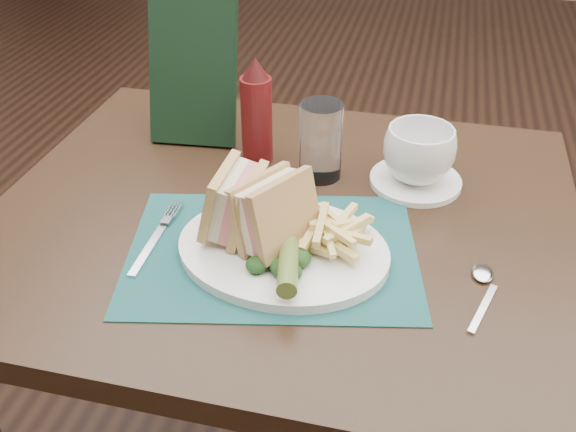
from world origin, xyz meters
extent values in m
plane|color=black|center=(0.00, 0.00, 0.00)|extent=(7.00, 7.00, 0.00)
cube|color=#164846|center=(0.01, -0.60, 0.75)|extent=(0.46, 0.37, 0.00)
cylinder|color=#4E6626|center=(0.05, -0.67, 0.79)|extent=(0.05, 0.12, 0.03)
cylinder|color=white|center=(0.19, -0.37, 0.76)|extent=(0.16, 0.16, 0.01)
imported|color=white|center=(0.19, -0.37, 0.81)|extent=(0.13, 0.13, 0.09)
cylinder|color=white|center=(0.04, -0.38, 0.81)|extent=(0.08, 0.08, 0.13)
cube|color=black|center=(-0.21, -0.29, 0.87)|extent=(0.16, 0.11, 0.25)
camera|label=1|loc=(0.20, -1.29, 1.31)|focal=40.00mm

